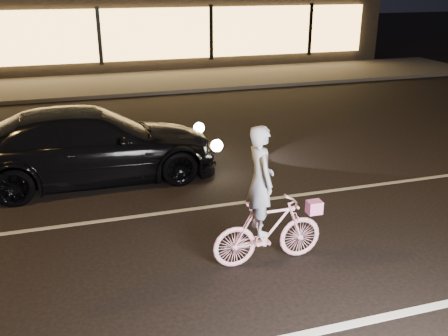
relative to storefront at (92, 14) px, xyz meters
name	(u,v)px	position (x,y,z in m)	size (l,w,h in m)	color
ground	(189,277)	(0.00, -18.97, -2.15)	(90.00, 90.00, 0.00)	black
lane_stripe_far	(162,213)	(0.00, -16.97, -2.14)	(60.00, 0.10, 0.01)	gray
sidewalk	(107,85)	(0.00, -5.97, -2.09)	(30.00, 4.00, 0.12)	#383533
storefront	(92,14)	(0.00, 0.00, 0.00)	(25.40, 8.42, 4.20)	black
cyclist	(266,216)	(1.10, -18.91, -1.44)	(1.58, 0.54, 1.99)	#EB4371
sedan	(91,145)	(-0.98, -15.04, -1.44)	(4.92, 2.08, 1.41)	black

